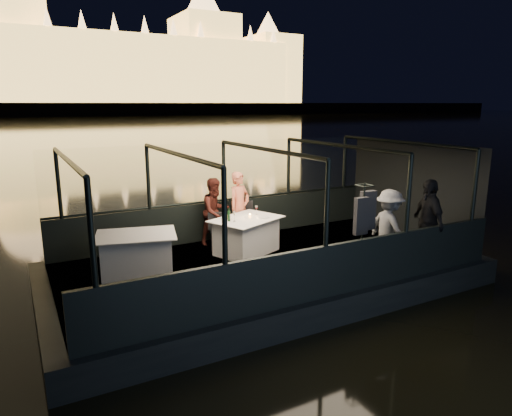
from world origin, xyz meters
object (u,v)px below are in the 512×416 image
chair_port_right (248,222)px  chair_port_left (219,229)px  dining_table_central (246,236)px  coat_stand (362,229)px  dining_table_aft (137,254)px  person_woman_coral (239,210)px  wine_bottle (229,214)px  passenger_dark (428,222)px  passenger_stripe (389,224)px  person_man_maroon (215,212)px

chair_port_right → chair_port_left: bearing=-139.8°
dining_table_central → chair_port_left: size_ratio=1.83×
chair_port_left → coat_stand: bearing=-34.2°
dining_table_aft → person_woman_coral: 2.82m
dining_table_central → person_woman_coral: 0.92m
dining_table_central → wine_bottle: size_ratio=5.39×
dining_table_central → wine_bottle: (-0.42, -0.03, 0.53)m
passenger_dark → chair_port_right: bearing=-122.0°
dining_table_central → passenger_stripe: (2.15, -2.01, 0.47)m
chair_port_right → wine_bottle: bearing=-113.3°
coat_stand → wine_bottle: bearing=128.2°
coat_stand → passenger_stripe: (0.86, 0.20, -0.05)m
wine_bottle → coat_stand: bearing=-51.8°
dining_table_aft → passenger_dark: passenger_dark is taller
dining_table_aft → chair_port_right: 2.96m
dining_table_aft → coat_stand: size_ratio=0.83×
dining_table_central → dining_table_aft: bearing=-177.0°
person_woman_coral → person_man_maroon: 0.57m
passenger_dark → person_man_maroon: bearing=-115.6°
chair_port_right → wine_bottle: wine_bottle is taller
chair_port_left → person_man_maroon: (0.08, 0.39, 0.30)m
dining_table_aft → person_woman_coral: (2.63, 0.94, 0.36)m
chair_port_left → person_man_maroon: 0.49m
person_man_maroon → passenger_dark: 4.54m
dining_table_central → chair_port_right: chair_port_right is taller
dining_table_central → person_man_maroon: 1.03m
dining_table_central → dining_table_aft: dining_table_aft is taller
coat_stand → person_woman_coral: coat_stand is taller
dining_table_central → passenger_dark: (2.89, -2.30, 0.47)m
dining_table_central → coat_stand: size_ratio=0.82×
coat_stand → person_man_maroon: bearing=117.4°
chair_port_left → passenger_stripe: (2.56, -2.53, 0.40)m
coat_stand → dining_table_central: bearing=120.2°
dining_table_central → chair_port_left: (-0.41, 0.52, 0.06)m
dining_table_aft → chair_port_left: size_ratio=1.85×
passenger_stripe → wine_bottle: 3.24m
person_man_maroon → wine_bottle: person_man_maroon is taller
wine_bottle → chair_port_right: bearing=43.5°
passenger_dark → wine_bottle: size_ratio=6.45×
dining_table_central → dining_table_aft: 2.40m
chair_port_right → passenger_stripe: bearing=-35.0°
chair_port_left → chair_port_right: (0.83, 0.25, 0.00)m
chair_port_right → person_man_maroon: 0.82m
person_woman_coral → passenger_dark: passenger_dark is taller
passenger_stripe → passenger_dark: 0.80m
dining_table_central → coat_stand: 2.60m
passenger_stripe → dining_table_aft: bearing=70.6°
coat_stand → passenger_stripe: 0.89m
dining_table_aft → person_man_maroon: bearing=26.5°
coat_stand → person_woman_coral: size_ratio=1.07×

